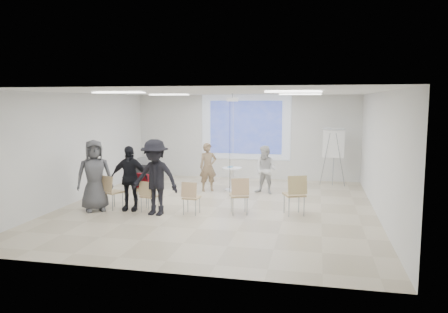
% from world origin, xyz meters
% --- Properties ---
extents(floor, '(8.00, 9.00, 0.10)m').
position_xyz_m(floor, '(0.00, 0.00, -0.05)').
color(floor, beige).
rests_on(floor, ground).
extents(ceiling, '(8.00, 9.00, 0.10)m').
position_xyz_m(ceiling, '(0.00, 0.00, 3.05)').
color(ceiling, white).
rests_on(ceiling, wall_back).
extents(wall_back, '(8.00, 0.10, 3.00)m').
position_xyz_m(wall_back, '(0.00, 4.55, 1.50)').
color(wall_back, silver).
rests_on(wall_back, floor).
extents(wall_left, '(0.10, 9.00, 3.00)m').
position_xyz_m(wall_left, '(-4.05, 0.00, 1.50)').
color(wall_left, silver).
rests_on(wall_left, floor).
extents(wall_right, '(0.10, 9.00, 3.00)m').
position_xyz_m(wall_right, '(4.05, 0.00, 1.50)').
color(wall_right, silver).
rests_on(wall_right, floor).
extents(projection_halo, '(3.20, 0.01, 2.30)m').
position_xyz_m(projection_halo, '(0.00, 4.49, 1.85)').
color(projection_halo, silver).
rests_on(projection_halo, wall_back).
extents(projection_image, '(2.60, 0.01, 1.90)m').
position_xyz_m(projection_image, '(0.00, 4.47, 1.85)').
color(projection_image, '#354AB4').
rests_on(projection_image, wall_back).
extents(pedestal_table, '(0.71, 0.71, 0.75)m').
position_xyz_m(pedestal_table, '(-0.04, 2.17, 0.42)').
color(pedestal_table, white).
rests_on(pedestal_table, floor).
extents(player_left, '(0.75, 0.67, 1.70)m').
position_xyz_m(player_left, '(-0.77, 2.02, 0.85)').
color(player_left, '#927759').
rests_on(player_left, floor).
extents(player_right, '(0.93, 0.83, 1.61)m').
position_xyz_m(player_right, '(1.03, 1.99, 0.81)').
color(player_right, white).
rests_on(player_right, floor).
extents(controller_left, '(0.10, 0.13, 0.04)m').
position_xyz_m(controller_left, '(-0.59, 2.27, 1.12)').
color(controller_left, white).
rests_on(controller_left, player_left).
extents(controller_right, '(0.08, 0.14, 0.04)m').
position_xyz_m(controller_right, '(0.85, 2.24, 1.09)').
color(controller_right, white).
rests_on(controller_right, player_right).
extents(chair_far_left, '(0.56, 0.58, 0.89)m').
position_xyz_m(chair_far_left, '(-2.63, -0.80, 0.52)').
color(chair_far_left, tan).
rests_on(chair_far_left, floor).
extents(chair_left_mid, '(0.54, 0.56, 0.86)m').
position_xyz_m(chair_left_mid, '(-1.91, -0.33, 0.51)').
color(chair_left_mid, tan).
rests_on(chair_left_mid, floor).
extents(chair_left_inner, '(0.46, 0.48, 0.80)m').
position_xyz_m(chair_left_inner, '(-1.59, -0.87, 0.47)').
color(chair_left_inner, tan).
rests_on(chair_left_inner, floor).
extents(chair_center, '(0.41, 0.44, 0.83)m').
position_xyz_m(chair_center, '(-0.48, -0.88, 0.49)').
color(chair_center, tan).
rests_on(chair_center, floor).
extents(chair_right_inner, '(0.55, 0.57, 0.92)m').
position_xyz_m(chair_right_inner, '(0.69, -0.61, 0.55)').
color(chair_right_inner, tan).
rests_on(chair_right_inner, floor).
extents(chair_right_far, '(0.62, 0.65, 1.01)m').
position_xyz_m(chair_right_far, '(2.04, -0.43, 0.60)').
color(chair_right_far, tan).
rests_on(chair_right_far, floor).
extents(red_jacket, '(0.40, 0.24, 0.38)m').
position_xyz_m(red_jacket, '(-1.88, -0.49, 0.72)').
color(red_jacket, '#A5141F').
rests_on(red_jacket, chair_left_mid).
extents(laptop, '(0.34, 0.28, 0.02)m').
position_xyz_m(laptop, '(-1.57, -0.79, 0.43)').
color(laptop, black).
rests_on(laptop, chair_left_inner).
extents(audience_left, '(1.17, 0.77, 1.90)m').
position_xyz_m(audience_left, '(-2.13, -0.76, 0.95)').
color(audience_left, black).
rests_on(audience_left, floor).
extents(audience_mid, '(1.44, 0.90, 2.11)m').
position_xyz_m(audience_mid, '(-1.32, -1.06, 1.05)').
color(audience_mid, black).
rests_on(audience_mid, floor).
extents(audience_outer, '(1.19, 1.10, 2.03)m').
position_xyz_m(audience_outer, '(-2.97, -0.99, 1.02)').
color(audience_outer, '#525357').
rests_on(audience_outer, floor).
extents(flipchart_easel, '(0.82, 0.63, 1.90)m').
position_xyz_m(flipchart_easel, '(3.04, 3.66, 1.40)').
color(flipchart_easel, gray).
rests_on(flipchart_easel, floor).
extents(av_cart, '(0.54, 0.44, 0.80)m').
position_xyz_m(av_cart, '(-3.46, 3.40, 0.37)').
color(av_cart, black).
rests_on(av_cart, floor).
extents(ceiling_projector, '(0.30, 0.25, 3.00)m').
position_xyz_m(ceiling_projector, '(0.10, 1.49, 2.69)').
color(ceiling_projector, white).
rests_on(ceiling_projector, ceiling).
extents(fluor_panel_nw, '(1.20, 0.30, 0.02)m').
position_xyz_m(fluor_panel_nw, '(-2.00, 2.00, 2.97)').
color(fluor_panel_nw, white).
rests_on(fluor_panel_nw, ceiling).
extents(fluor_panel_ne, '(1.20, 0.30, 0.02)m').
position_xyz_m(fluor_panel_ne, '(2.00, 2.00, 2.97)').
color(fluor_panel_ne, white).
rests_on(fluor_panel_ne, ceiling).
extents(fluor_panel_sw, '(1.20, 0.30, 0.02)m').
position_xyz_m(fluor_panel_sw, '(-2.00, -1.50, 2.97)').
color(fluor_panel_sw, white).
rests_on(fluor_panel_sw, ceiling).
extents(fluor_panel_se, '(1.20, 0.30, 0.02)m').
position_xyz_m(fluor_panel_se, '(2.00, -1.50, 2.97)').
color(fluor_panel_se, white).
rests_on(fluor_panel_se, ceiling).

